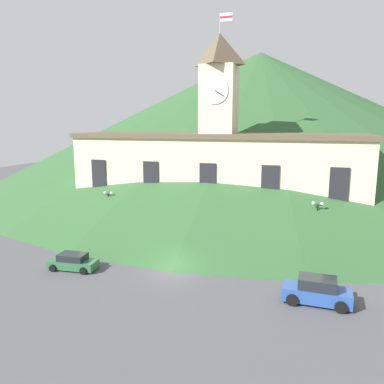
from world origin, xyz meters
TOP-DOWN VIEW (x-y plane):
  - ground_plane at (0.00, 0.00)m, footprint 160.00×160.00m
  - civic_building at (0.00, 19.01)m, footprint 38.55×11.78m
  - banner_fence at (0.00, 10.04)m, footprint 37.36×0.12m
  - hillside_backdrop at (0.00, 62.18)m, footprint 124.37×124.37m
  - street_lamp_left at (-12.48, 10.86)m, footprint 1.26×0.36m
  - street_lamp_far_right at (0.48, 10.86)m, footprint 1.26×0.36m
  - street_lamp_right at (12.96, 10.86)m, footprint 1.26×0.36m
  - car_green_wagon at (-9.23, -1.94)m, footprint 4.72×2.39m
  - car_yellow_coupe at (10.87, 5.26)m, footprint 4.36×2.47m
  - car_blue_van at (12.80, -2.40)m, footprint 5.18×2.55m

SIDE VIEW (x-z plane):
  - ground_plane at x=0.00m, z-range 0.00..0.00m
  - car_yellow_coupe at x=10.87m, z-range -0.05..1.30m
  - car_green_wagon at x=-9.23m, z-range -0.06..1.49m
  - car_blue_van at x=12.80m, z-range -0.09..2.01m
  - banner_fence at x=0.00m, z-range 0.00..2.74m
  - street_lamp_left at x=-12.48m, z-range 1.15..6.27m
  - street_lamp_far_right at x=0.48m, z-range 1.15..6.27m
  - street_lamp_right at x=12.96m, z-range 1.18..6.51m
  - civic_building at x=0.00m, z-range -6.94..20.62m
  - hillside_backdrop at x=0.00m, z-range 0.00..30.12m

